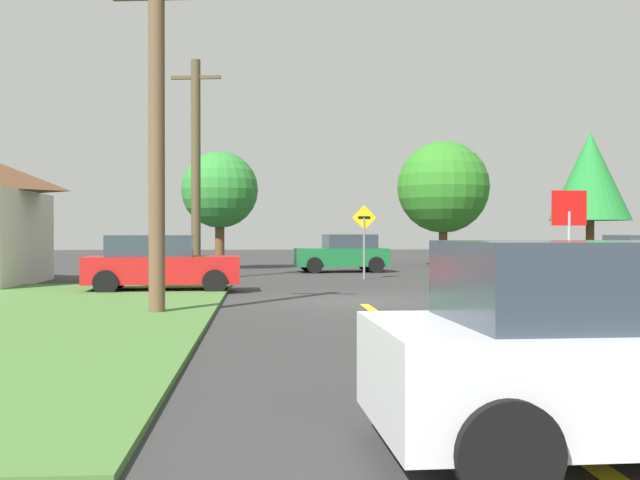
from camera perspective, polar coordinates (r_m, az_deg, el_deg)
ground_plane at (r=19.47m, az=2.85°, el=-4.44°), size 120.00×120.00×0.00m
lane_stripe_center at (r=11.62m, az=7.75°, el=-7.77°), size 0.20×14.00×0.01m
stop_sign at (r=19.06m, az=17.64°, el=1.14°), size 0.81×0.07×2.67m
car_approaching_junction at (r=33.77m, az=1.70°, el=-0.98°), size 4.06×2.38×1.62m
car_on_crossroad at (r=25.48m, az=22.04°, el=-1.50°), size 2.17×4.08×1.62m
car_behind_on_main_road at (r=6.34m, az=21.55°, el=-7.46°), size 4.03×2.22×1.62m
parked_car_near_building at (r=22.65m, az=-11.57°, el=-1.72°), size 4.37×2.06×1.62m
utility_pole_near at (r=16.40m, az=-11.78°, el=7.28°), size 1.80×0.37×7.04m
utility_pole_mid at (r=28.46m, az=-9.01°, el=5.23°), size 1.80×0.40×7.86m
direction_sign at (r=28.39m, az=3.23°, el=0.50°), size 0.90×0.09×2.69m
oak_tree_left at (r=40.66m, az=19.03°, el=4.38°), size 3.93×3.93×6.62m
pine_tree_center at (r=36.43m, az=-7.30°, el=3.61°), size 3.52×3.52×5.44m
oak_tree_right at (r=40.39m, az=8.93°, el=3.81°), size 4.67×4.67×6.36m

